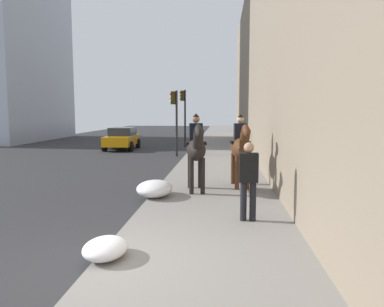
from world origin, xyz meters
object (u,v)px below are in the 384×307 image
object	(u,v)px
mounted_horse_near	(196,148)
pedestrian_greeting	(249,176)
mounted_horse_far	(241,147)
traffic_light_near_curb	(175,112)
traffic_light_far_curb	(184,109)
car_near_lane	(122,138)

from	to	relation	value
mounted_horse_near	pedestrian_greeting	size ratio (longest dim) A/B	1.35
mounted_horse_far	traffic_light_near_curb	bearing A→B (deg)	-166.82
traffic_light_far_curb	mounted_horse_far	bearing A→B (deg)	-167.22
car_near_lane	traffic_light_far_curb	bearing A→B (deg)	114.44
pedestrian_greeting	car_near_lane	size ratio (longest dim) A/B	0.44
mounted_horse_near	traffic_light_far_curb	size ratio (longest dim) A/B	0.58
car_near_lane	traffic_light_far_curb	world-z (taller)	traffic_light_far_curb
car_near_lane	pedestrian_greeting	bearing A→B (deg)	22.02
car_near_lane	traffic_light_near_curb	distance (m)	5.48
mounted_horse_far	traffic_light_near_curb	size ratio (longest dim) A/B	0.63
mounted_horse_far	car_near_lane	world-z (taller)	mounted_horse_far
traffic_light_far_curb	mounted_horse_near	bearing A→B (deg)	-172.77
mounted_horse_far	traffic_light_far_curb	bearing A→B (deg)	-173.61
pedestrian_greeting	traffic_light_near_curb	size ratio (longest dim) A/B	0.47
mounted_horse_near	car_near_lane	world-z (taller)	mounted_horse_near
pedestrian_greeting	traffic_light_near_curb	world-z (taller)	traffic_light_near_curb
car_near_lane	traffic_light_far_curb	size ratio (longest dim) A/B	0.98
mounted_horse_near	mounted_horse_far	bearing A→B (deg)	111.79
mounted_horse_near	traffic_light_far_curb	world-z (taller)	traffic_light_far_curb
mounted_horse_far	pedestrian_greeting	world-z (taller)	mounted_horse_far
mounted_horse_near	mounted_horse_far	xyz separation A→B (m)	(0.76, -1.33, -0.02)
mounted_horse_near	pedestrian_greeting	world-z (taller)	mounted_horse_near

